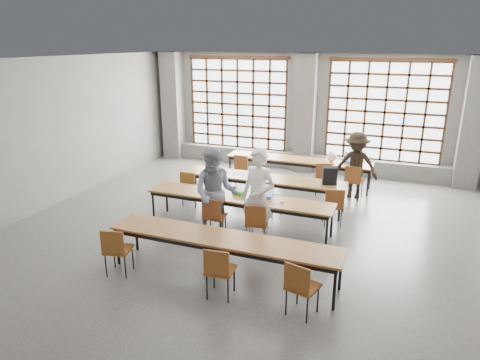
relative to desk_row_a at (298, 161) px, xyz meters
name	(u,v)px	position (x,y,z in m)	size (l,w,h in m)	color
floor	(243,238)	(-0.18, -3.80, -0.66)	(11.00, 11.00, 0.00)	#4B4B49
ceiling	(244,61)	(-0.18, -3.80, 2.84)	(11.00, 11.00, 0.00)	silver
wall_back	(307,113)	(-0.18, 1.70, 1.09)	(10.00, 10.00, 0.00)	slate
wall_left	(41,136)	(-5.18, -3.80, 1.09)	(11.00, 11.00, 0.00)	slate
column_left	(173,106)	(-4.68, 1.42, 1.09)	(0.60, 0.55, 3.50)	#545452
column_mid	(305,114)	(-0.18, 1.42, 1.09)	(0.60, 0.55, 3.50)	#545452
column_right	(473,124)	(4.32, 1.42, 1.09)	(0.60, 0.55, 3.50)	#545452
window_left	(238,104)	(-2.43, 1.62, 1.24)	(3.32, 0.12, 3.00)	white
window_right	(385,112)	(2.07, 1.62, 1.24)	(3.32, 0.12, 3.00)	white
sill_ledge	(303,161)	(-0.18, 1.50, -0.41)	(9.80, 0.35, 0.50)	#545452
desk_row_a	(298,161)	(0.00, 0.00, 0.00)	(4.00, 0.70, 0.73)	brown
desk_row_b	(262,180)	(-0.43, -1.92, 0.00)	(4.00, 0.70, 0.73)	brown
desk_row_c	(239,199)	(-0.45, -3.37, 0.00)	(4.00, 0.70, 0.73)	brown
desk_row_d	(223,241)	(0.01, -5.29, 0.00)	(4.00, 0.70, 0.73)	brown
chair_back_left	(243,167)	(-1.40, -0.63, -0.13)	(0.44, 0.44, 0.88)	brown
chair_back_mid	(323,175)	(0.82, -0.63, -0.13)	(0.51, 0.51, 0.88)	maroon
chair_back_right	(354,179)	(1.59, -0.63, -0.13)	(0.48, 0.48, 0.88)	brown
chair_mid_left	(190,185)	(-2.03, -2.55, -0.13)	(0.43, 0.43, 0.88)	brown
chair_mid_centre	(269,195)	(-0.05, -2.54, -0.13)	(0.52, 0.52, 0.88)	maroon
chair_mid_right	(333,203)	(1.40, -2.54, -0.13)	(0.53, 0.53, 0.88)	brown
chair_front_left	(214,214)	(-0.75, -4.00, -0.13)	(0.45, 0.46, 0.88)	maroon
chair_front_right	(256,220)	(0.16, -4.00, -0.13)	(0.48, 0.49, 0.88)	brown
chair_near_left	(116,247)	(-1.67, -5.92, -0.13)	(0.51, 0.51, 0.88)	brown
chair_near_mid	(219,268)	(0.22, -5.92, -0.13)	(0.46, 0.46, 0.88)	brown
chair_near_right	(300,284)	(1.49, -5.92, -0.13)	(0.51, 0.52, 0.88)	brown
student_male	(258,197)	(0.15, -3.87, 0.30)	(0.70, 0.46, 1.93)	white
student_female	(216,193)	(-0.75, -3.87, 0.27)	(0.91, 0.71, 1.86)	#181F4A
student_back	(356,165)	(1.60, -0.50, 0.18)	(1.10, 0.63, 1.70)	black
laptop_front	(265,195)	(0.09, -3.26, 0.13)	(0.41, 0.36, 0.26)	#BBBAC0
laptop_back	(349,161)	(1.36, 0.11, 0.13)	(0.42, 0.38, 0.26)	#BABBBF
mouse	(282,202)	(0.50, -3.39, 0.08)	(0.10, 0.06, 0.04)	white
green_box	(238,193)	(-0.50, -3.29, 0.11)	(0.25, 0.09, 0.09)	#2F882C
phone	(245,199)	(-0.27, -3.47, 0.07)	(0.13, 0.06, 0.01)	black
paper_sheet_a	(239,174)	(-1.03, -1.87, 0.07)	(0.30, 0.21, 0.00)	silver
paper_sheet_b	(249,176)	(-0.73, -1.97, 0.07)	(0.30, 0.21, 0.00)	white
paper_sheet_c	(266,177)	(-0.33, -1.92, 0.07)	(0.30, 0.21, 0.00)	silver
backpack	(330,176)	(1.17, -1.87, 0.27)	(0.32, 0.20, 0.40)	black
plastic_bag	(332,157)	(0.90, 0.05, 0.21)	(0.26, 0.21, 0.29)	white
red_pouch	(118,247)	(-1.69, -5.84, -0.16)	(0.20, 0.08, 0.06)	maroon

